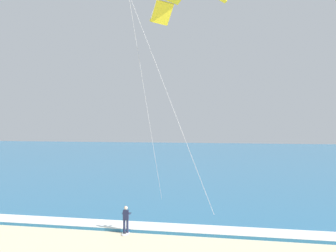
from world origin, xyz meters
TOP-DOWN VIEW (x-y plane):
  - sea at (0.00, 72.49)m, footprint 200.00×120.00m
  - surf_foam at (0.00, 13.49)m, footprint 200.00×2.01m
  - surfboard at (-1.47, 12.27)m, footprint 0.58×1.44m
  - kitesurfer at (-1.47, 12.29)m, footprint 0.55×0.55m

SIDE VIEW (x-z plane):
  - surfboard at x=-1.47m, z-range -0.02..0.07m
  - sea at x=0.00m, z-range 0.00..0.20m
  - surf_foam at x=0.00m, z-range 0.20..0.24m
  - kitesurfer at x=-1.47m, z-range 0.10..1.79m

